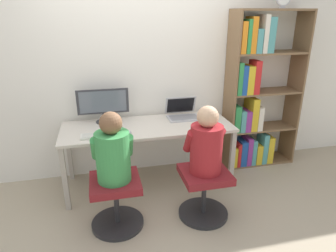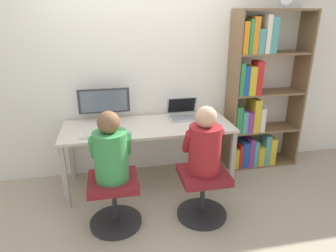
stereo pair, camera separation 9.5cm
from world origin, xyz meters
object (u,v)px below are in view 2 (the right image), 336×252
at_px(desktop_monitor, 104,104).
at_px(office_chair_right, 203,191).
at_px(keyboard, 102,134).
at_px(bookshelf, 256,99).
at_px(office_chair_left, 114,198).
at_px(laptop, 184,114).
at_px(person_at_monitor, 111,151).
at_px(person_at_laptop, 205,144).

xyz_separation_m(desktop_monitor, office_chair_right, (0.89, -0.95, -0.66)).
distance_m(keyboard, bookshelf, 1.94).
distance_m(office_chair_left, bookshelf, 2.11).
bearing_deg(laptop, desktop_monitor, 176.92).
relative_size(desktop_monitor, person_at_monitor, 0.89).
height_order(desktop_monitor, person_at_monitor, person_at_monitor).
distance_m(office_chair_left, person_at_monitor, 0.49).
bearing_deg(desktop_monitor, office_chair_right, -46.80).
relative_size(laptop, person_at_monitor, 0.58).
relative_size(laptop, bookshelf, 0.19).
distance_m(keyboard, office_chair_left, 0.67).
bearing_deg(office_chair_right, laptop, 88.13).
height_order(laptop, person_at_laptop, person_at_laptop).
distance_m(laptop, office_chair_left, 1.33).
distance_m(desktop_monitor, person_at_laptop, 1.31).
bearing_deg(desktop_monitor, bookshelf, -1.22).
xyz_separation_m(person_at_monitor, person_at_laptop, (0.85, -0.04, 0.00)).
bearing_deg(bookshelf, desktop_monitor, 178.78).
distance_m(laptop, keyboard, 1.03).
bearing_deg(office_chair_right, person_at_monitor, 176.79).
xyz_separation_m(office_chair_right, person_at_laptop, (0.00, 0.00, 0.50)).
xyz_separation_m(office_chair_left, office_chair_right, (0.85, -0.04, 0.00)).
bearing_deg(laptop, person_at_monitor, -135.95).
height_order(office_chair_right, bookshelf, bookshelf).
bearing_deg(bookshelf, keyboard, -168.50).
distance_m(person_at_monitor, person_at_laptop, 0.86).
xyz_separation_m(office_chair_right, person_at_monitor, (-0.85, 0.05, 0.49)).
bearing_deg(keyboard, office_chair_left, -80.90).
bearing_deg(office_chair_left, keyboard, 99.10).
xyz_separation_m(keyboard, office_chair_right, (0.93, -0.53, -0.46)).
height_order(desktop_monitor, laptop, desktop_monitor).
xyz_separation_m(laptop, office_chair_left, (-0.88, -0.86, -0.50)).
bearing_deg(person_at_laptop, keyboard, 150.73).
bearing_deg(office_chair_right, desktop_monitor, 133.20).
bearing_deg(office_chair_right, person_at_laptop, 90.00).
relative_size(keyboard, office_chair_right, 0.86).
bearing_deg(laptop, keyboard, -158.63).
bearing_deg(person_at_laptop, office_chair_left, 177.39).
bearing_deg(person_at_monitor, laptop, 44.05).
bearing_deg(bookshelf, person_at_laptop, -136.74).
relative_size(laptop, office_chair_right, 0.76).
height_order(laptop, office_chair_left, laptop).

